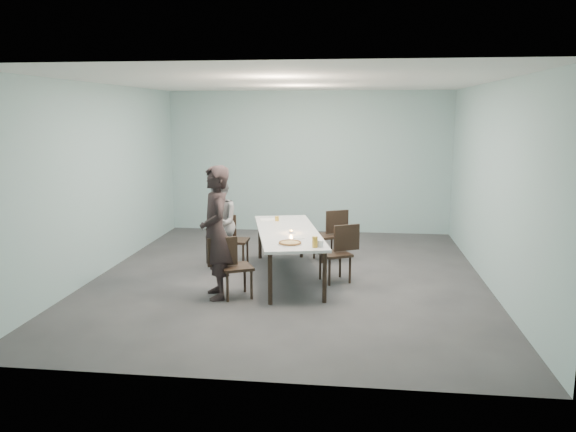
# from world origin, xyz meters

# --- Properties ---
(ground) EXTENTS (7.00, 7.00, 0.00)m
(ground) POSITION_xyz_m (0.00, 0.00, 0.00)
(ground) COLOR #333335
(ground) RESTS_ON ground
(room_shell) EXTENTS (6.02, 7.02, 3.01)m
(room_shell) POSITION_xyz_m (0.00, 0.00, 2.03)
(room_shell) COLOR #90B4B5
(room_shell) RESTS_ON ground
(table) EXTENTS (1.46, 2.74, 0.75)m
(table) POSITION_xyz_m (-0.01, -0.03, 0.69)
(table) COLOR white
(table) RESTS_ON ground
(chair_near_left) EXTENTS (0.65, 0.56, 0.87)m
(chair_near_left) POSITION_xyz_m (-0.69, -1.08, 0.50)
(chair_near_left) COLOR black
(chair_near_left) RESTS_ON ground
(chair_far_left) EXTENTS (0.61, 0.43, 0.87)m
(chair_far_left) POSITION_xyz_m (-1.06, 0.56, 0.50)
(chair_far_left) COLOR black
(chair_far_left) RESTS_ON ground
(chair_near_right) EXTENTS (0.65, 0.57, 0.87)m
(chair_near_right) POSITION_xyz_m (0.80, -0.10, 0.50)
(chair_near_right) COLOR black
(chair_near_right) RESTS_ON ground
(chair_far_right) EXTENTS (0.65, 0.57, 0.87)m
(chair_far_right) POSITION_xyz_m (0.61, 1.15, 0.50)
(chair_far_right) COLOR black
(chair_far_right) RESTS_ON ground
(diner_near) EXTENTS (0.67, 0.79, 1.85)m
(diner_near) POSITION_xyz_m (-0.89, -1.07, 0.92)
(diner_near) COLOR black
(diner_near) RESTS_ON ground
(diner_far) EXTENTS (0.81, 0.90, 1.52)m
(diner_far) POSITION_xyz_m (-1.20, 0.33, 0.76)
(diner_far) COLOR slate
(diner_far) RESTS_ON ground
(pizza) EXTENTS (0.34, 0.34, 0.04)m
(pizza) POSITION_xyz_m (0.12, -0.92, 0.77)
(pizza) COLOR white
(pizza) RESTS_ON table
(side_plate) EXTENTS (0.18, 0.18, 0.01)m
(side_plate) POSITION_xyz_m (0.21, -0.52, 0.76)
(side_plate) COLOR white
(side_plate) RESTS_ON table
(beer_glass) EXTENTS (0.08, 0.08, 0.15)m
(beer_glass) POSITION_xyz_m (0.48, -1.06, 0.82)
(beer_glass) COLOR gold
(beer_glass) RESTS_ON table
(water_tumbler) EXTENTS (0.08, 0.08, 0.09)m
(water_tumbler) POSITION_xyz_m (0.55, -1.02, 0.80)
(water_tumbler) COLOR silver
(water_tumbler) RESTS_ON table
(tealight) EXTENTS (0.06, 0.06, 0.05)m
(tealight) POSITION_xyz_m (0.06, -0.20, 0.77)
(tealight) COLOR silver
(tealight) RESTS_ON table
(amber_tumbler) EXTENTS (0.07, 0.07, 0.08)m
(amber_tumbler) POSITION_xyz_m (-0.29, 0.73, 0.79)
(amber_tumbler) COLOR gold
(amber_tumbler) RESTS_ON table
(menu) EXTENTS (0.34, 0.28, 0.01)m
(menu) POSITION_xyz_m (-0.44, 0.83, 0.75)
(menu) COLOR silver
(menu) RESTS_ON table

